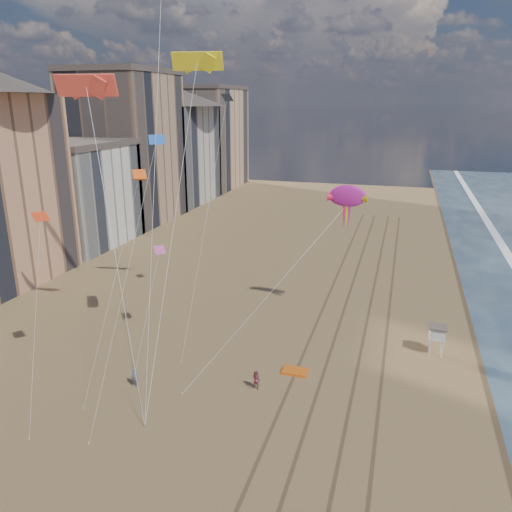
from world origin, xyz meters
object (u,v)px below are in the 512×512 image
(lifeguard_stand, at_px, (437,333))
(show_kite, at_px, (347,196))
(grounded_kite, at_px, (295,371))
(kite_flyer_b, at_px, (256,380))
(kite_flyer_a, at_px, (135,377))

(lifeguard_stand, height_order, show_kite, show_kite)
(show_kite, bearing_deg, grounded_kite, -101.84)
(grounded_kite, bearing_deg, kite_flyer_b, -122.93)
(show_kite, height_order, kite_flyer_a, show_kite)
(grounded_kite, height_order, show_kite, show_kite)
(kite_flyer_b, bearing_deg, show_kite, 87.45)
(lifeguard_stand, height_order, kite_flyer_b, lifeguard_stand)
(lifeguard_stand, distance_m, show_kite, 15.79)
(kite_flyer_a, relative_size, kite_flyer_b, 1.00)
(lifeguard_stand, height_order, grounded_kite, lifeguard_stand)
(lifeguard_stand, relative_size, grounded_kite, 1.29)
(grounded_kite, bearing_deg, lifeguard_stand, 32.61)
(grounded_kite, bearing_deg, kite_flyer_a, -151.82)
(grounded_kite, xyz_separation_m, kite_flyer_b, (-2.52, -3.58, 0.73))
(show_kite, distance_m, kite_flyer_b, 20.81)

